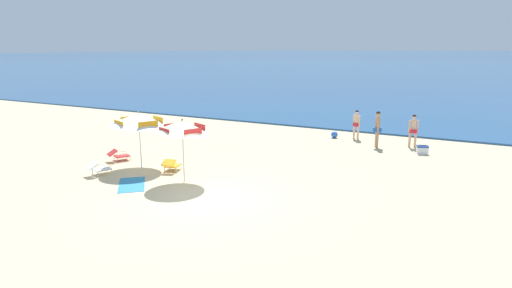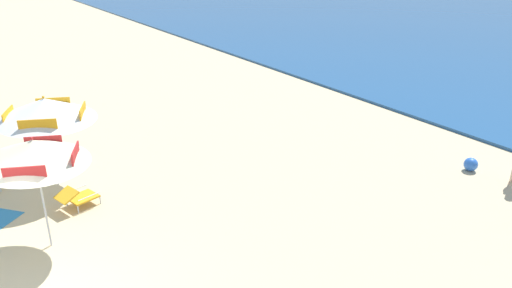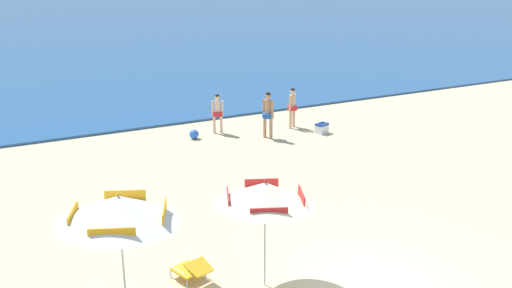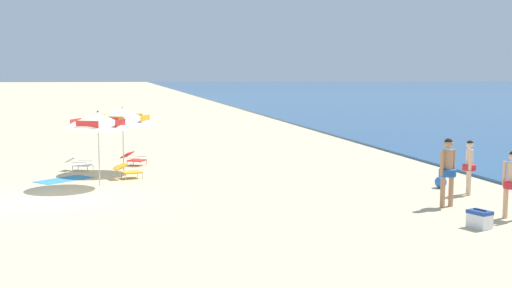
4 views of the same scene
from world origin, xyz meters
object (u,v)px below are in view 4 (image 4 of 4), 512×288
Objects in this scene: beach_ball at (441,182)px; beach_umbrella_striped_main at (123,116)px; lounge_chair_beside_umbrella at (79,163)px; cooler_box at (480,219)px; beach_umbrella_striped_second at (98,120)px; lounge_chair_under_umbrella at (128,170)px; beach_towel at (64,180)px; person_standing_beside at (448,167)px; lounge_chair_facing_sea at (133,158)px; person_wading_in at (469,163)px; person_standing_near_shore at (512,180)px.

beach_umbrella_striped_main is at bearing -118.50° from beach_ball.
lounge_chair_beside_umbrella reaches higher than cooler_box.
lounge_chair_under_umbrella is (-1.28, 0.85, -1.79)m from beach_umbrella_striped_second.
lounge_chair_beside_umbrella reaches higher than beach_towel.
beach_umbrella_striped_second is at bearing -103.40° from beach_ball.
person_standing_beside is (4.98, 9.01, -1.02)m from beach_umbrella_striped_second.
lounge_chair_under_umbrella is 0.96× the size of lounge_chair_facing_sea.
beach_umbrella_striped_second is 2.36m from lounge_chair_under_umbrella.
cooler_box is 13.07m from beach_towel.
beach_umbrella_striped_main is at bearing -174.23° from lounge_chair_under_umbrella.
lounge_chair_under_umbrella is 10.31m from person_standing_beside.
person_wading_in is (3.54, 10.49, -1.15)m from beach_umbrella_striped_second.
lounge_chair_under_umbrella is 11.48m from cooler_box.
lounge_chair_facing_sea is (-4.36, 1.06, -1.79)m from beach_umbrella_striped_second.
lounge_chair_beside_umbrella is 0.98× the size of lounge_chair_facing_sea.
beach_umbrella_striped_second reaches higher than person_wading_in.
cooler_box is 5.02m from beach_ball.
lounge_chair_under_umbrella is 10.07m from beach_ball.
person_standing_near_shore is at bearing 27.42° from person_standing_beside.
person_wading_in is at bearing 71.32° from beach_umbrella_striped_second.
beach_towel is (-4.98, -11.70, -0.90)m from person_wading_in.
beach_ball is (6.79, 9.16, -0.09)m from lounge_chair_facing_sea.
lounge_chair_under_umbrella reaches higher than cooler_box.
person_standing_near_shore reaches higher than cooler_box.
cooler_box is at bearing 33.16° from lounge_chair_facing_sea.
beach_umbrella_striped_second reaches higher than person_standing_near_shore.
lounge_chair_facing_sea reaches higher than beach_towel.
beach_umbrella_striped_second is 2.80× the size of lounge_chair_beside_umbrella.
beach_ball is at bearing 174.54° from person_standing_near_shore.
person_standing_beside reaches higher than lounge_chair_under_umbrella.
lounge_chair_beside_umbrella is 14.25m from cooler_box.
person_standing_beside is 2.06m from person_wading_in.
person_standing_beside is 3.08× the size of cooler_box.
lounge_chair_facing_sea is at bearing -129.98° from person_wading_in.
beach_towel is (2.93, -2.27, -0.26)m from lounge_chair_facing_sea.
beach_ball is at bearing 161.25° from cooler_box.
person_wading_in is (-1.44, 1.48, -0.13)m from person_standing_beside.
cooler_box reaches higher than beach_towel.
person_wading_in reaches higher than beach_towel.
beach_umbrella_striped_main reaches higher than lounge_chair_under_umbrella.
person_standing_beside is at bearing -152.58° from person_standing_near_shore.
cooler_box is (2.20, -0.41, -0.84)m from person_standing_beside.
beach_umbrella_striped_main is 1.97× the size of person_wading_in.
beach_ball is (-4.75, 1.61, -0.02)m from cooler_box.
cooler_box is (9.92, 7.90, -1.81)m from beach_umbrella_striped_main.
person_standing_beside is at bearing -25.34° from beach_ball.
lounge_chair_beside_umbrella is at bearing -141.45° from lounge_chair_under_umbrella.
cooler_box is at bearing 50.13° from beach_umbrella_striped_second.
beach_umbrella_striped_main is 2.46m from lounge_chair_beside_umbrella.
person_standing_near_shore is 1.04× the size of person_wading_in.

